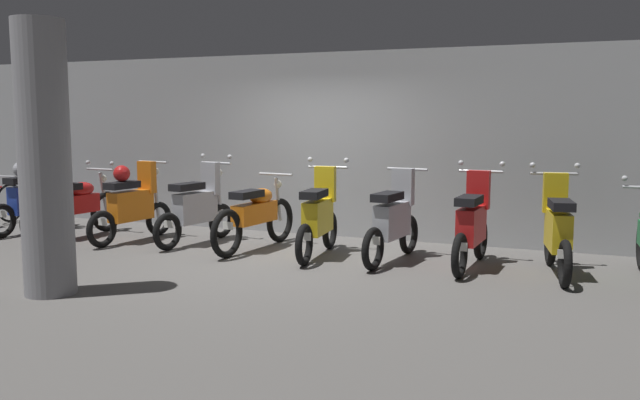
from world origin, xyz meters
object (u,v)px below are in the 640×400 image
at_px(motorbike_slot_8, 558,230).
at_px(motorbike_slot_1, 75,203).
at_px(motorbike_slot_0, 32,197).
at_px(motorbike_slot_6, 393,221).
at_px(motorbike_slot_2, 132,203).
at_px(motorbike_slot_7, 472,225).
at_px(motorbike_slot_5, 319,217).
at_px(motorbike_slot_4, 256,215).
at_px(support_pillar, 45,159).
at_px(motorbike_slot_3, 197,208).

bearing_deg(motorbike_slot_8, motorbike_slot_1, -178.67).
height_order(motorbike_slot_0, motorbike_slot_6, motorbike_slot_0).
height_order(motorbike_slot_2, motorbike_slot_7, motorbike_slot_7).
relative_size(motorbike_slot_0, motorbike_slot_8, 1.01).
xyz_separation_m(motorbike_slot_0, motorbike_slot_1, (1.00, -0.15, -0.04)).
bearing_deg(motorbike_slot_5, motorbike_slot_8, 0.93).
height_order(motorbike_slot_1, motorbike_slot_4, motorbike_slot_1).
height_order(motorbike_slot_6, motorbike_slot_8, motorbike_slot_8).
distance_m(motorbike_slot_4, support_pillar, 3.20).
xyz_separation_m(motorbike_slot_1, support_pillar, (2.10, -2.71, 0.88)).
bearing_deg(motorbike_slot_2, motorbike_slot_8, 0.71).
relative_size(motorbike_slot_3, motorbike_slot_4, 0.86).
height_order(motorbike_slot_7, motorbike_slot_8, same).
distance_m(motorbike_slot_5, motorbike_slot_8, 2.98).
height_order(motorbike_slot_3, support_pillar, support_pillar).
bearing_deg(motorbike_slot_5, motorbike_slot_1, -178.36).
bearing_deg(motorbike_slot_3, motorbike_slot_5, -4.98).
distance_m(motorbike_slot_4, motorbike_slot_5, 1.00).
distance_m(motorbike_slot_2, motorbike_slot_6, 3.99).
relative_size(motorbike_slot_0, motorbike_slot_3, 1.01).
xyz_separation_m(motorbike_slot_3, motorbike_slot_8, (4.97, -0.12, 0.00)).
relative_size(motorbike_slot_3, support_pillar, 0.59).
xyz_separation_m(motorbike_slot_2, support_pillar, (1.10, -2.80, 0.84)).
height_order(motorbike_slot_0, motorbike_slot_3, same).
relative_size(motorbike_slot_6, motorbike_slot_7, 1.00).
relative_size(motorbike_slot_6, motorbike_slot_8, 1.01).
height_order(motorbike_slot_3, motorbike_slot_5, same).
xyz_separation_m(motorbike_slot_5, motorbike_slot_7, (2.00, 0.06, 0.00)).
distance_m(motorbike_slot_3, motorbike_slot_7, 3.98).
bearing_deg(motorbike_slot_8, support_pillar, -149.45).
bearing_deg(motorbike_slot_7, motorbike_slot_6, -179.91).
xyz_separation_m(motorbike_slot_4, motorbike_slot_5, (0.99, -0.11, 0.04)).
height_order(motorbike_slot_0, motorbike_slot_4, motorbike_slot_0).
bearing_deg(motorbike_slot_1, motorbike_slot_7, 1.69).
bearing_deg(motorbike_slot_7, motorbike_slot_2, -178.99).
relative_size(motorbike_slot_5, motorbike_slot_6, 1.00).
relative_size(motorbike_slot_1, motorbike_slot_2, 1.16).
xyz_separation_m(motorbike_slot_0, motorbike_slot_3, (2.99, 0.14, -0.04)).
height_order(motorbike_slot_5, motorbike_slot_8, same).
distance_m(motorbike_slot_4, motorbike_slot_7, 2.99).
height_order(motorbike_slot_3, motorbike_slot_6, motorbike_slot_3).
relative_size(motorbike_slot_0, support_pillar, 0.60).
bearing_deg(motorbike_slot_7, motorbike_slot_4, 179.15).
xyz_separation_m(motorbike_slot_1, motorbike_slot_6, (4.98, 0.17, -0.00)).
bearing_deg(motorbike_slot_2, motorbike_slot_6, 1.24).
xyz_separation_m(motorbike_slot_4, motorbike_slot_6, (1.99, -0.05, 0.03)).
bearing_deg(motorbike_slot_0, motorbike_slot_8, 0.12).
distance_m(motorbike_slot_0, motorbike_slot_7, 6.97).
height_order(motorbike_slot_4, motorbike_slot_5, motorbike_slot_5).
bearing_deg(motorbike_slot_3, motorbike_slot_2, -168.80).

